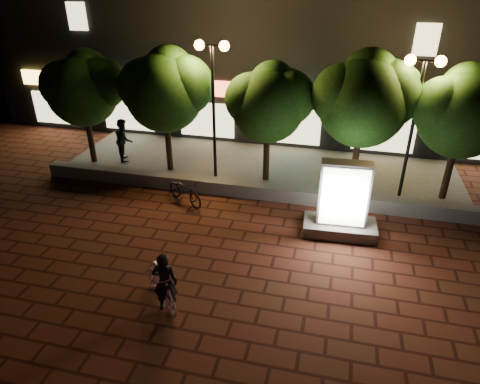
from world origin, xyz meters
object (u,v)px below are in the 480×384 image
(scooter_pink, at_px, (161,286))
(rider, at_px, (165,282))
(tree_mid, at_px, (270,100))
(tree_left, at_px, (166,88))
(street_lamp_left, at_px, (213,76))
(ad_kiosk, at_px, (342,206))
(street_lamp_right, at_px, (419,92))
(tree_far_left, at_px, (84,86))
(tree_far_right, at_px, (465,109))
(scooter_parked, at_px, (185,191))
(tree_right, at_px, (366,97))
(pedestrian, at_px, (124,140))

(scooter_pink, distance_m, rider, 0.42)
(tree_mid, bearing_deg, tree_left, 180.00)
(tree_mid, relative_size, street_lamp_left, 0.87)
(tree_left, distance_m, ad_kiosk, 7.98)
(tree_left, distance_m, scooter_pink, 8.48)
(tree_left, xyz_separation_m, scooter_pink, (2.70, -7.49, -2.92))
(tree_left, relative_size, street_lamp_right, 0.98)
(tree_far_left, xyz_separation_m, tree_far_right, (14.00, 0.00, 0.08))
(tree_mid, distance_m, rider, 8.11)
(tree_left, relative_size, scooter_pink, 2.81)
(scooter_parked, bearing_deg, scooter_pink, -134.51)
(street_lamp_right, relative_size, scooter_parked, 2.81)
(street_lamp_left, bearing_deg, tree_right, 2.81)
(tree_far_left, bearing_deg, ad_kiosk, -17.04)
(rider, relative_size, scooter_parked, 0.94)
(tree_left, bearing_deg, street_lamp_right, -1.68)
(tree_far_left, xyz_separation_m, ad_kiosk, (10.40, -3.19, -2.31))
(street_lamp_right, height_order, scooter_pink, street_lamp_right)
(scooter_pink, bearing_deg, tree_left, 64.45)
(ad_kiosk, height_order, scooter_pink, ad_kiosk)
(street_lamp_right, height_order, pedestrian, street_lamp_right)
(tree_mid, xyz_separation_m, street_lamp_left, (-2.05, -0.26, 0.81))
(tree_right, distance_m, tree_far_right, 3.20)
(tree_left, xyz_separation_m, tree_mid, (4.00, -0.00, -0.23))
(tree_far_left, distance_m, tree_right, 10.81)
(tree_left, bearing_deg, tree_far_left, -180.00)
(scooter_parked, bearing_deg, pedestrian, 84.40)
(tree_mid, distance_m, ad_kiosk, 4.85)
(tree_far_left, distance_m, scooter_parked, 6.23)
(tree_far_right, xyz_separation_m, ad_kiosk, (-3.60, -3.19, -2.38))
(street_lamp_right, height_order, scooter_parked, street_lamp_right)
(tree_left, distance_m, pedestrian, 3.38)
(street_lamp_left, xyz_separation_m, rider, (0.96, -7.42, -3.20))
(tree_far_right, height_order, street_lamp_left, street_lamp_left)
(scooter_parked, bearing_deg, tree_right, -35.27)
(tree_far_left, distance_m, tree_mid, 7.50)
(scooter_pink, bearing_deg, tree_right, 13.06)
(rider, bearing_deg, street_lamp_left, -91.87)
(street_lamp_left, distance_m, street_lamp_right, 7.00)
(tree_mid, bearing_deg, tree_right, 0.00)
(tree_mid, relative_size, ad_kiosk, 1.84)
(street_lamp_right, relative_size, scooter_pink, 2.86)
(tree_left, height_order, pedestrian, tree_left)
(tree_far_left, bearing_deg, tree_far_right, 0.00)
(pedestrian, bearing_deg, rider, -174.84)
(street_lamp_left, xyz_separation_m, ad_kiosk, (4.95, -2.92, -3.04))
(tree_far_left, relative_size, rider, 2.78)
(tree_mid, bearing_deg, scooter_parked, -135.64)
(tree_far_left, height_order, pedestrian, tree_far_left)
(rider, bearing_deg, scooter_parked, -83.93)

